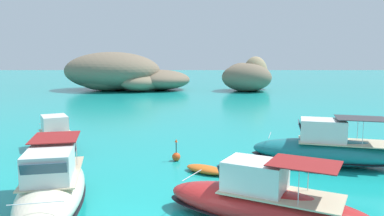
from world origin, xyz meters
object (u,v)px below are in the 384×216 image
motorboat_charcoal (57,138)px  motorboat_red (265,203)px  islet_large (124,75)px  channel_buoy (177,156)px  islet_small (250,77)px  motorboat_cream (53,188)px  motorboat_teal (331,150)px  dinghy_tender (207,169)px

motorboat_charcoal → motorboat_red: 18.28m
islet_large → motorboat_red: (17.79, -64.82, -2.29)m
islet_large → channel_buoy: 57.18m
islet_small → motorboat_cream: islet_small is taller
motorboat_teal → motorboat_red: bearing=-124.3°
islet_large → motorboat_red: bearing=-74.7°
islet_small → motorboat_red: islet_small is taller
dinghy_tender → channel_buoy: 3.23m
islet_large → motorboat_teal: bearing=-67.2°
dinghy_tender → islet_small: bearing=78.9°
islet_large → motorboat_charcoal: (4.59, -52.17, -2.34)m
motorboat_red → dinghy_tender: bearing=107.6°
dinghy_tender → channel_buoy: size_ratio=1.87×
motorboat_red → motorboat_teal: bearing=55.7°
motorboat_charcoal → channel_buoy: 9.75m
motorboat_cream → islet_large: bearing=97.6°
motorboat_teal → dinghy_tender: motorboat_teal is taller
channel_buoy → motorboat_red: bearing=-66.9°
motorboat_cream → motorboat_red: (9.33, -1.59, -0.06)m
dinghy_tender → motorboat_red: bearing=-72.4°
motorboat_cream → channel_buoy: size_ratio=6.65×
islet_small → motorboat_charcoal: (-22.10, -50.70, -2.03)m
islet_large → islet_small: (26.70, -1.47, -0.31)m
motorboat_teal → dinghy_tender: (-7.97, -1.75, -0.76)m
islet_large → channel_buoy: islet_large is taller
motorboat_red → islet_small: bearing=82.0°
islet_large → islet_small: islet_large is taller
islet_small → channel_buoy: size_ratio=10.74×
motorboat_red → channel_buoy: motorboat_red is taller
motorboat_charcoal → motorboat_red: size_ratio=0.96×
motorboat_teal → channel_buoy: 9.90m
islet_large → islet_small: bearing=-3.2°
dinghy_tender → channel_buoy: bearing=125.4°
motorboat_teal → motorboat_cream: 16.67m
motorboat_teal → motorboat_red: motorboat_teal is taller
channel_buoy → islet_small: bearing=76.5°
motorboat_teal → dinghy_tender: 8.20m
motorboat_cream → motorboat_charcoal: bearing=109.2°
motorboat_charcoal → islet_large: bearing=95.0°
islet_large → channel_buoy: size_ratio=20.88×
islet_small → channel_buoy: bearing=-103.5°
motorboat_red → dinghy_tender: size_ratio=3.29×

